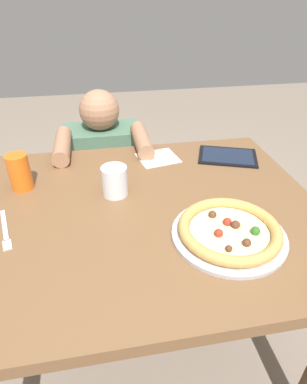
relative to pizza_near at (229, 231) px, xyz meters
name	(u,v)px	position (x,y,z in m)	size (l,w,h in m)	color
ground_plane	(148,340)	(-0.22, 0.19, -0.77)	(8.00, 8.00, 0.00)	gray
dining_table	(146,233)	(-0.22, 0.19, -0.13)	(1.17, 0.96, 0.75)	brown
pizza_near	(229,231)	(0.00, 0.00, 0.00)	(0.33, 0.33, 0.04)	#B7B7BC
drink_cup_colored	(19,172)	(-0.63, 0.39, 0.04)	(0.08, 0.08, 0.13)	orange
water_cup_clear	(115,181)	(-0.31, 0.29, 0.03)	(0.09, 0.09, 0.11)	silver
paper_napkin	(158,158)	(-0.11, 0.53, -0.02)	(0.16, 0.14, 0.00)	white
fork	(5,231)	(-0.65, 0.14, -0.02)	(0.07, 0.20, 0.00)	silver
tablet	(228,156)	(0.19, 0.49, -0.02)	(0.28, 0.24, 0.01)	black
diner_seated	(106,185)	(-0.33, 0.87, -0.34)	(0.42, 0.52, 0.95)	#333847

